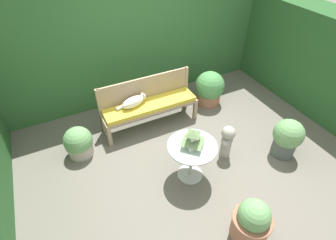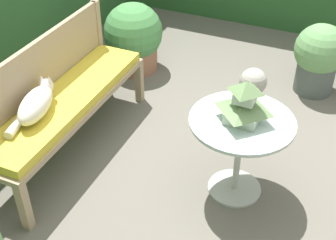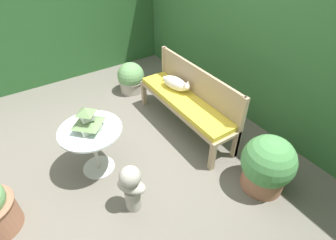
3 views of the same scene
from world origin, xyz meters
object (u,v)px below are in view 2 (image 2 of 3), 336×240
at_px(garden_bench, 67,104).
at_px(potted_plant_hedge_corner, 133,38).
at_px(garden_bust, 251,97).
at_px(pagoda_birdhouse, 244,104).
at_px(cat, 35,105).
at_px(potted_plant_table_near, 319,57).
at_px(patio_table, 240,136).

xyz_separation_m(garden_bench, potted_plant_hedge_corner, (1.30, 0.12, -0.08)).
bearing_deg(garden_bust, pagoda_birdhouse, 151.14).
height_order(garden_bench, cat, cat).
relative_size(garden_bench, pagoda_birdhouse, 5.90).
relative_size(cat, potted_plant_hedge_corner, 0.82).
bearing_deg(potted_plant_table_near, patio_table, 169.94).
distance_m(cat, patio_table, 1.38).
bearing_deg(potted_plant_table_near, garden_bust, 155.74).
height_order(garden_bench, potted_plant_table_near, potted_plant_table_near).
bearing_deg(patio_table, potted_plant_table_near, -10.06).
distance_m(garden_bench, potted_plant_hedge_corner, 1.30).
relative_size(garden_bust, potted_plant_hedge_corner, 0.87).
bearing_deg(garden_bench, cat, 171.57).
bearing_deg(pagoda_birdhouse, patio_table, 90.00).
height_order(patio_table, potted_plant_hedge_corner, potted_plant_hedge_corner).
height_order(cat, pagoda_birdhouse, pagoda_birdhouse).
height_order(pagoda_birdhouse, potted_plant_hedge_corner, pagoda_birdhouse).
xyz_separation_m(garden_bench, potted_plant_table_near, (1.59, -1.57, -0.06)).
height_order(pagoda_birdhouse, garden_bust, pagoda_birdhouse).
relative_size(cat, patio_table, 0.80).
xyz_separation_m(patio_table, pagoda_birdhouse, (0.00, -0.00, 0.25)).
bearing_deg(patio_table, cat, 104.21).
relative_size(pagoda_birdhouse, garden_bust, 0.49).
xyz_separation_m(garden_bust, potted_plant_hedge_corner, (0.54, 1.31, -0.01)).
bearing_deg(cat, pagoda_birdhouse, -89.13).
bearing_deg(patio_table, potted_plant_hedge_corner, 48.97).
relative_size(pagoda_birdhouse, potted_plant_table_near, 0.44).
distance_m(garden_bench, cat, 0.32).
distance_m(cat, potted_plant_table_near, 2.48).
xyz_separation_m(garden_bench, garden_bust, (0.75, -1.19, -0.08)).
bearing_deg(cat, garden_bust, -63.45).
relative_size(garden_bench, garden_bust, 2.88).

